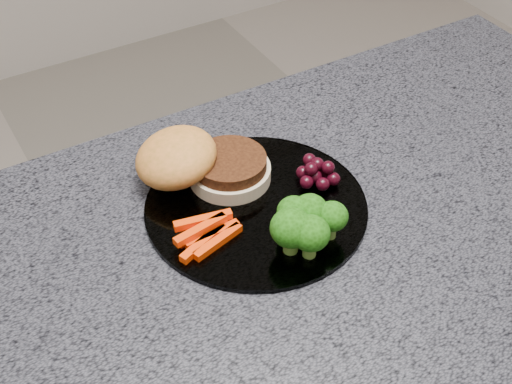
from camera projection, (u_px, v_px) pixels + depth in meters
countertop at (258, 278)px, 0.78m from camera, size 1.20×0.60×0.04m
plate at (256, 207)px, 0.83m from camera, size 0.26×0.26×0.01m
burger at (195, 164)px, 0.85m from camera, size 0.18×0.15×0.05m
carrot_sticks at (206, 233)px, 0.78m from camera, size 0.08×0.05×0.02m
broccoli at (305, 222)px, 0.76m from camera, size 0.09×0.08×0.06m
grape_bunch at (317, 172)px, 0.85m from camera, size 0.05×0.05×0.03m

